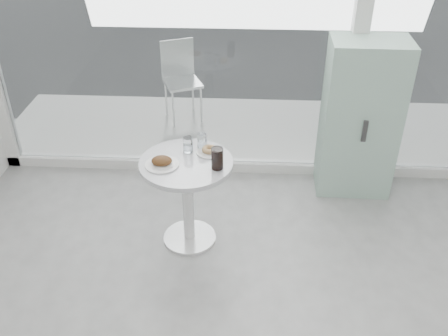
# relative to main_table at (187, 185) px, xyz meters

# --- Properties ---
(room_shell) EXTENTS (6.00, 6.00, 6.00)m
(room_shell) POSITION_rel_main_table_xyz_m (0.50, -2.46, 1.36)
(room_shell) COLOR silver
(room_shell) RESTS_ON ground
(main_table) EXTENTS (0.72, 0.72, 0.77)m
(main_table) POSITION_rel_main_table_xyz_m (0.00, 0.00, 0.00)
(main_table) COLOR white
(main_table) RESTS_ON ground
(patio_deck) EXTENTS (5.60, 1.60, 0.05)m
(patio_deck) POSITION_rel_main_table_xyz_m (0.50, 1.90, -0.53)
(patio_deck) COLOR silver
(patio_deck) RESTS_ON ground
(mint_cabinet) EXTENTS (0.68, 0.48, 1.45)m
(mint_cabinet) POSITION_rel_main_table_xyz_m (1.47, 0.88, 0.17)
(mint_cabinet) COLOR #9DC9B6
(mint_cabinet) RESTS_ON ground
(patio_chair) EXTENTS (0.51, 0.51, 0.90)m
(patio_chair) POSITION_rel_main_table_xyz_m (-0.33, 2.19, 0.01)
(patio_chair) COLOR white
(patio_chair) RESTS_ON patio_deck
(plate_fritter) EXTENTS (0.26, 0.26, 0.07)m
(plate_fritter) POSITION_rel_main_table_xyz_m (-0.17, -0.06, 0.25)
(plate_fritter) COLOR white
(plate_fritter) RESTS_ON main_table
(plate_donut) EXTENTS (0.20, 0.20, 0.05)m
(plate_donut) POSITION_rel_main_table_xyz_m (0.17, 0.14, 0.24)
(plate_donut) COLOR white
(plate_donut) RESTS_ON main_table
(water_tumbler_a) EXTENTS (0.08, 0.08, 0.13)m
(water_tumbler_a) POSITION_rel_main_table_xyz_m (0.00, 0.15, 0.27)
(water_tumbler_a) COLOR white
(water_tumbler_a) RESTS_ON main_table
(water_tumbler_b) EXTENTS (0.08, 0.08, 0.12)m
(water_tumbler_b) POSITION_rel_main_table_xyz_m (0.11, 0.21, 0.27)
(water_tumbler_b) COLOR white
(water_tumbler_b) RESTS_ON main_table
(cola_glass) EXTENTS (0.09, 0.09, 0.17)m
(cola_glass) POSITION_rel_main_table_xyz_m (0.24, -0.08, 0.30)
(cola_glass) COLOR white
(cola_glass) RESTS_ON main_table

